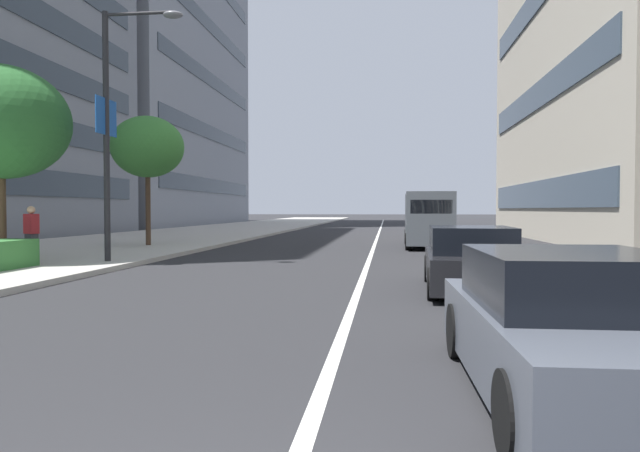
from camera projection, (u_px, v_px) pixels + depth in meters
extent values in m
cube|color=#B2ADA3|center=(165.00, 238.00, 33.19)|extent=(160.00, 10.82, 0.15)
cube|color=silver|center=(378.00, 236.00, 36.70)|extent=(110.00, 0.16, 0.01)
cube|color=#4C515B|center=(572.00, 344.00, 5.15)|extent=(4.15, 1.86, 0.68)
cube|color=black|center=(571.00, 279.00, 5.17)|extent=(2.13, 1.68, 0.50)
cylinder|color=black|center=(459.00, 331.00, 6.59)|extent=(0.62, 0.23, 0.62)
cylinder|color=black|center=(605.00, 334.00, 6.43)|extent=(0.62, 0.23, 0.62)
cylinder|color=black|center=(516.00, 415.00, 3.89)|extent=(0.62, 0.23, 0.62)
cube|color=black|center=(470.00, 268.00, 12.01)|extent=(4.35, 1.97, 0.67)
cube|color=black|center=(471.00, 240.00, 11.88)|extent=(2.31, 1.74, 0.54)
cylinder|color=black|center=(429.00, 268.00, 13.54)|extent=(0.63, 0.25, 0.62)
cylinder|color=black|center=(500.00, 270.00, 13.28)|extent=(0.63, 0.25, 0.62)
cylinder|color=black|center=(433.00, 284.00, 10.76)|extent=(0.63, 0.25, 0.62)
cylinder|color=black|center=(522.00, 286.00, 10.49)|extent=(0.63, 0.25, 0.62)
cube|color=#4C5156|center=(428.00, 218.00, 25.86)|extent=(6.13, 2.12, 2.23)
cube|color=black|center=(431.00, 207.00, 22.86)|extent=(0.08, 1.67, 0.56)
cylinder|color=black|center=(407.00, 237.00, 28.07)|extent=(0.73, 0.28, 0.72)
cylinder|color=black|center=(444.00, 237.00, 27.82)|extent=(0.73, 0.28, 0.72)
cylinder|color=black|center=(408.00, 242.00, 23.97)|extent=(0.73, 0.28, 0.72)
cylinder|color=black|center=(452.00, 242.00, 23.72)|extent=(0.73, 0.28, 0.72)
cylinder|color=#232326|center=(106.00, 137.00, 17.16)|extent=(0.18, 0.18, 7.52)
cylinder|color=#232326|center=(139.00, 13.00, 16.93)|extent=(0.10, 2.12, 0.10)
ellipsoid|color=slate|center=(173.00, 15.00, 16.81)|extent=(0.44, 0.60, 0.20)
cube|color=#194C99|center=(100.00, 115.00, 16.80)|extent=(0.56, 0.03, 1.10)
cube|color=#194C99|center=(112.00, 119.00, 17.49)|extent=(0.56, 0.03, 1.10)
cylinder|color=#473323|center=(2.00, 218.00, 16.65)|extent=(0.22, 0.22, 2.66)
ellipsoid|color=#265B28|center=(1.00, 122.00, 16.57)|extent=(3.89, 3.89, 3.31)
cylinder|color=#473323|center=(148.00, 209.00, 25.03)|extent=(0.22, 0.22, 3.13)
ellipsoid|color=#387A33|center=(148.00, 147.00, 24.95)|extent=(3.16, 3.16, 2.69)
cube|color=#2D2D33|center=(32.00, 248.00, 16.82)|extent=(0.35, 0.39, 0.85)
cube|color=maroon|center=(31.00, 224.00, 16.79)|extent=(0.40, 0.47, 0.59)
sphere|color=tan|center=(31.00, 210.00, 16.78)|extent=(0.23, 0.23, 0.23)
cube|color=#384756|center=(538.00, 194.00, 31.38)|extent=(22.12, 0.08, 1.50)
cube|color=#384756|center=(539.00, 95.00, 31.22)|extent=(22.12, 0.08, 1.50)
cube|color=#2D3842|center=(213.00, 186.00, 63.11)|extent=(29.92, 0.08, 1.50)
cube|color=#2D3842|center=(212.00, 133.00, 62.94)|extent=(29.92, 0.08, 1.50)
cube|color=#2D3842|center=(212.00, 80.00, 62.77)|extent=(29.92, 0.08, 1.50)
cube|color=#2D3842|center=(212.00, 27.00, 62.60)|extent=(29.92, 0.08, 1.50)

